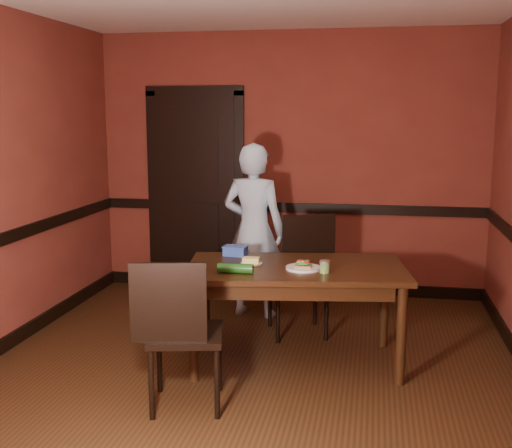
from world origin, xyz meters
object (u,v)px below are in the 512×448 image
(chair_far, at_px, (298,276))
(person, at_px, (254,230))
(food_tub, at_px, (235,251))
(dining_table, at_px, (296,315))
(sandwich_plate, at_px, (303,267))
(chair_near, at_px, (186,331))
(sauce_jar, at_px, (325,266))
(cheese_saucer, at_px, (251,261))

(chair_far, bearing_deg, person, 117.63)
(food_tub, bearing_deg, dining_table, -20.63)
(sandwich_plate, bearing_deg, chair_far, 99.70)
(chair_near, bearing_deg, dining_table, -137.78)
(chair_far, bearing_deg, sauce_jar, -89.14)
(sauce_jar, height_order, cheese_saucer, sauce_jar)
(cheese_saucer, height_order, food_tub, food_tub)
(dining_table, distance_m, chair_near, 1.04)
(sandwich_plate, bearing_deg, dining_table, 125.13)
(person, distance_m, cheese_saucer, 1.12)
(dining_table, xyz_separation_m, chair_near, (-0.60, -0.84, 0.12))
(chair_near, height_order, sauce_jar, chair_near)
(cheese_saucer, bearing_deg, sauce_jar, -15.75)
(person, xyz_separation_m, sauce_jar, (0.75, -1.26, -0.01))
(food_tub, bearing_deg, chair_near, -88.61)
(chair_near, distance_m, person, 1.96)
(chair_near, height_order, cheese_saucer, chair_near)
(chair_near, bearing_deg, food_tub, -106.51)
(person, bearing_deg, cheese_saucer, 109.25)
(chair_near, relative_size, person, 0.62)
(dining_table, height_order, person, person)
(chair_far, relative_size, cheese_saucer, 6.14)
(cheese_saucer, bearing_deg, sandwich_plate, -11.57)
(chair_far, bearing_deg, dining_table, -103.02)
(dining_table, xyz_separation_m, sauce_jar, (0.23, -0.17, 0.42))
(person, relative_size, sandwich_plate, 6.33)
(sandwich_plate, distance_m, sauce_jar, 0.18)
(person, height_order, sauce_jar, person)
(sandwich_plate, bearing_deg, person, 116.49)
(sauce_jar, bearing_deg, sandwich_plate, 154.67)
(person, xyz_separation_m, food_tub, (0.01, -0.84, -0.01))
(dining_table, height_order, chair_near, chair_near)
(chair_far, height_order, chair_near, chair_far)
(sandwich_plate, xyz_separation_m, sauce_jar, (0.16, -0.08, 0.03))
(sauce_jar, bearing_deg, chair_far, 109.45)
(chair_near, relative_size, sauce_jar, 11.16)
(sandwich_plate, bearing_deg, sauce_jar, -25.33)
(person, height_order, sandwich_plate, person)
(sauce_jar, height_order, food_tub, sauce_jar)
(sandwich_plate, height_order, sauce_jar, sauce_jar)
(person, xyz_separation_m, cheese_saucer, (0.19, -1.11, -0.03))
(sandwich_plate, height_order, food_tub, food_tub)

